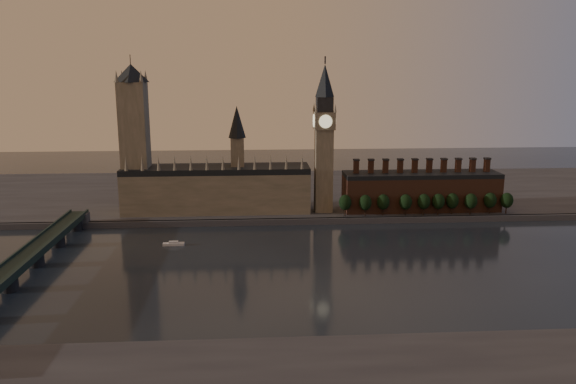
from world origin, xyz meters
name	(u,v)px	position (x,y,z in m)	size (l,w,h in m)	color
ground	(330,271)	(0.00, 0.00, 0.00)	(900.00, 900.00, 0.00)	black
north_bank	(301,193)	(0.00, 178.04, 2.00)	(900.00, 182.00, 4.00)	#4B4B50
palace_of_westminster	(218,187)	(-64.41, 114.91, 21.63)	(130.00, 30.30, 74.00)	gray
victoria_tower	(135,134)	(-120.00, 115.00, 59.09)	(24.00, 24.00, 108.00)	gray
big_ben	(324,137)	(10.00, 110.00, 56.83)	(15.00, 15.00, 107.00)	gray
chimney_block	(421,191)	(80.00, 110.00, 17.82)	(110.00, 25.00, 37.00)	brown
embankment_tree_0	(345,202)	(23.21, 95.14, 13.47)	(8.60, 8.60, 14.88)	black
embankment_tree_1	(365,203)	(36.94, 93.87, 13.47)	(8.60, 8.60, 14.88)	black
embankment_tree_2	(383,202)	(49.57, 94.96, 13.47)	(8.60, 8.60, 14.88)	black
embankment_tree_3	(406,202)	(64.93, 94.03, 13.47)	(8.60, 8.60, 14.88)	black
embankment_tree_4	(424,202)	(77.75, 94.27, 13.47)	(8.60, 8.60, 14.88)	black
embankment_tree_5	(438,201)	(87.96, 94.31, 13.47)	(8.60, 8.60, 14.88)	black
embankment_tree_6	(452,201)	(98.03, 95.14, 13.47)	(8.60, 8.60, 14.88)	black
embankment_tree_7	(471,201)	(110.52, 93.53, 13.47)	(8.60, 8.60, 14.88)	black
embankment_tree_8	(490,200)	(124.92, 95.16, 13.47)	(8.60, 8.60, 14.88)	black
embankment_tree_9	(507,200)	(136.32, 94.15, 13.47)	(8.60, 8.60, 14.88)	black
westminster_bridge	(21,265)	(-155.00, -2.70, 7.44)	(14.00, 200.00, 11.55)	#1D2D26
river_boat	(174,244)	(-87.18, 48.74, 0.96)	(12.71, 4.02, 2.52)	silver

